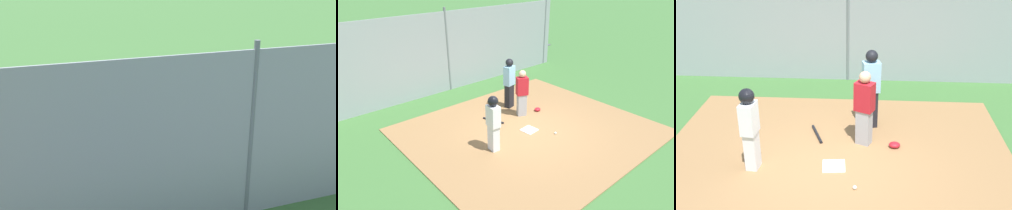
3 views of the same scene
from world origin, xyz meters
TOP-DOWN VIEW (x-y plane):
  - ground_plane at (0.00, 0.00)m, footprint 140.00×140.00m
  - dirt_infield at (0.00, 0.00)m, footprint 7.20×6.40m
  - home_plate at (0.00, 0.00)m, footprint 0.48×0.48m
  - catcher at (-0.56, -0.95)m, footprint 0.45×0.40m
  - umpire at (-0.68, -1.74)m, footprint 0.43×0.34m
  - runner at (1.55, 0.12)m, footprint 0.30×0.40m
  - baseball_bat at (0.48, -1.23)m, footprint 0.33×0.76m
  - catcher_mask at (-1.21, -0.81)m, footprint 0.24×0.20m
  - baseball at (-0.44, 0.71)m, footprint 0.07×0.07m
  - backstop_fence at (0.00, -4.71)m, footprint 12.00×0.10m
  - parking_lot at (0.00, -9.65)m, footprint 18.00×5.20m
  - parked_car_blue at (-2.38, -9.69)m, footprint 4.22×1.91m

SIDE VIEW (x-z plane):
  - ground_plane at x=0.00m, z-range 0.00..0.00m
  - dirt_infield at x=0.00m, z-range 0.00..0.03m
  - parking_lot at x=0.00m, z-range 0.00..0.04m
  - home_plate at x=0.00m, z-range 0.03..0.05m
  - baseball_bat at x=0.48m, z-range 0.03..0.09m
  - baseball at x=-0.44m, z-range 0.03..0.10m
  - catcher_mask at x=-1.21m, z-range 0.03..0.15m
  - parked_car_blue at x=-2.38m, z-range -0.03..1.25m
  - catcher at x=-0.56m, z-range 0.06..1.70m
  - runner at x=1.55m, z-range 0.15..1.80m
  - umpire at x=-0.68m, z-range 0.09..1.92m
  - backstop_fence at x=0.00m, z-range -0.07..3.28m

